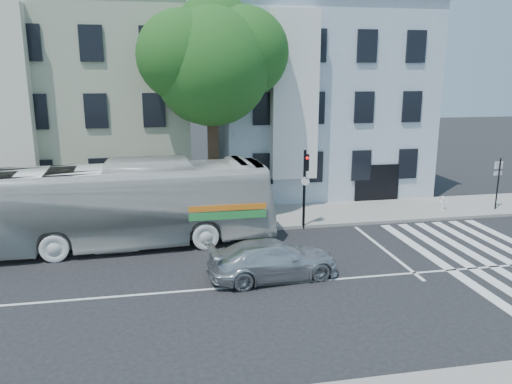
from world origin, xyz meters
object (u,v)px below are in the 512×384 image
object	(u,v)px
traffic_signal	(305,179)
fire_hydrant	(443,202)
bus	(120,205)
sedan	(273,259)

from	to	relation	value
traffic_signal	fire_hydrant	distance (m)	8.43
bus	fire_hydrant	distance (m)	16.61
bus	sedan	size ratio (longest dim) A/B	2.75
sedan	traffic_signal	size ratio (longest dim) A/B	1.26
traffic_signal	sedan	bearing A→B (deg)	-98.30
bus	fire_hydrant	world-z (taller)	bus
bus	fire_hydrant	xyz separation A→B (m)	(16.40, 2.26, -1.30)
sedan	traffic_signal	world-z (taller)	traffic_signal
bus	sedan	xyz separation A→B (m)	(5.63, -4.60, -1.12)
bus	traffic_signal	world-z (taller)	traffic_signal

